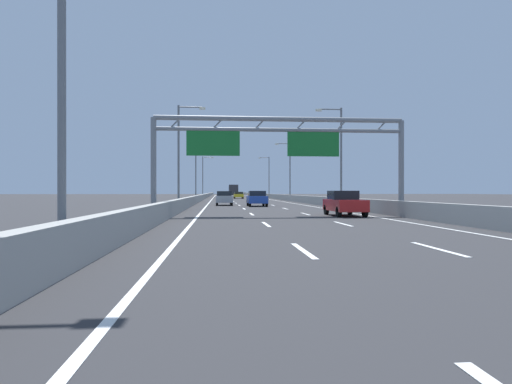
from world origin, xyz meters
TOP-DOWN VIEW (x-y plane):
  - ground_plane at (0.00, 100.00)m, footprint 260.00×260.00m
  - lane_dash_left_1 at (-1.80, 12.50)m, footprint 0.16×3.00m
  - lane_dash_left_2 at (-1.80, 21.50)m, footprint 0.16×3.00m
  - lane_dash_left_3 at (-1.80, 30.50)m, footprint 0.16×3.00m
  - lane_dash_left_4 at (-1.80, 39.50)m, footprint 0.16×3.00m
  - lane_dash_left_5 at (-1.80, 48.50)m, footprint 0.16×3.00m
  - lane_dash_left_6 at (-1.80, 57.50)m, footprint 0.16×3.00m
  - lane_dash_left_7 at (-1.80, 66.50)m, footprint 0.16×3.00m
  - lane_dash_left_8 at (-1.80, 75.50)m, footprint 0.16×3.00m
  - lane_dash_left_9 at (-1.80, 84.50)m, footprint 0.16×3.00m
  - lane_dash_left_10 at (-1.80, 93.50)m, footprint 0.16×3.00m
  - lane_dash_left_11 at (-1.80, 102.50)m, footprint 0.16×3.00m
  - lane_dash_left_12 at (-1.80, 111.50)m, footprint 0.16×3.00m
  - lane_dash_left_13 at (-1.80, 120.50)m, footprint 0.16×3.00m
  - lane_dash_left_14 at (-1.80, 129.50)m, footprint 0.16×3.00m
  - lane_dash_left_15 at (-1.80, 138.50)m, footprint 0.16×3.00m
  - lane_dash_left_16 at (-1.80, 147.50)m, footprint 0.16×3.00m
  - lane_dash_left_17 at (-1.80, 156.50)m, footprint 0.16×3.00m
  - lane_dash_right_1 at (1.80, 12.50)m, footprint 0.16×3.00m
  - lane_dash_right_2 at (1.80, 21.50)m, footprint 0.16×3.00m
  - lane_dash_right_3 at (1.80, 30.50)m, footprint 0.16×3.00m
  - lane_dash_right_4 at (1.80, 39.50)m, footprint 0.16×3.00m
  - lane_dash_right_5 at (1.80, 48.50)m, footprint 0.16×3.00m
  - lane_dash_right_6 at (1.80, 57.50)m, footprint 0.16×3.00m
  - lane_dash_right_7 at (1.80, 66.50)m, footprint 0.16×3.00m
  - lane_dash_right_8 at (1.80, 75.50)m, footprint 0.16×3.00m
  - lane_dash_right_9 at (1.80, 84.50)m, footprint 0.16×3.00m
  - lane_dash_right_10 at (1.80, 93.50)m, footprint 0.16×3.00m
  - lane_dash_right_11 at (1.80, 102.50)m, footprint 0.16×3.00m
  - lane_dash_right_12 at (1.80, 111.50)m, footprint 0.16×3.00m
  - lane_dash_right_13 at (1.80, 120.50)m, footprint 0.16×3.00m
  - lane_dash_right_14 at (1.80, 129.50)m, footprint 0.16×3.00m
  - lane_dash_right_15 at (1.80, 138.50)m, footprint 0.16×3.00m
  - lane_dash_right_16 at (1.80, 147.50)m, footprint 0.16×3.00m
  - lane_dash_right_17 at (1.80, 156.50)m, footprint 0.16×3.00m
  - edge_line_left at (-5.25, 88.00)m, footprint 0.16×176.00m
  - edge_line_right at (5.25, 88.00)m, footprint 0.16×176.00m
  - barrier_left at (-6.90, 110.00)m, footprint 0.45×220.00m
  - barrier_right at (6.90, 110.00)m, footprint 0.45×220.00m
  - sign_gantry at (-0.25, 29.76)m, footprint 16.54×0.36m
  - streetlamp_left_near at (-7.47, 12.16)m, footprint 2.58×0.28m
  - streetlamp_left_mid at (-7.47, 42.89)m, footprint 2.58×0.28m
  - streetlamp_right_mid at (7.47, 42.89)m, footprint 2.58×0.28m
  - streetlamp_left_far at (-7.47, 73.61)m, footprint 2.58×0.28m
  - streetlamp_right_far at (7.47, 73.61)m, footprint 2.58×0.28m
  - streetlamp_left_distant at (-7.47, 104.34)m, footprint 2.58×0.28m
  - streetlamp_right_distant at (7.47, 104.34)m, footprint 2.58×0.28m
  - red_car at (3.80, 28.26)m, footprint 1.79×4.11m
  - yellow_car at (0.02, 91.72)m, footprint 1.90×4.49m
  - white_car at (-3.54, 102.74)m, footprint 1.79×4.11m
  - blue_car at (-0.12, 46.09)m, footprint 1.87×4.18m
  - orange_car at (3.60, 101.76)m, footprint 1.84×4.31m
  - silver_car at (-3.40, 49.37)m, footprint 1.77×4.22m
  - box_truck at (-0.13, 119.86)m, footprint 2.35×7.72m

SIDE VIEW (x-z plane):
  - ground_plane at x=0.00m, z-range 0.00..0.00m
  - lane_dash_left_1 at x=-1.80m, z-range 0.00..0.01m
  - lane_dash_left_2 at x=-1.80m, z-range 0.00..0.01m
  - lane_dash_left_3 at x=-1.80m, z-range 0.00..0.01m
  - lane_dash_left_4 at x=-1.80m, z-range 0.00..0.01m
  - lane_dash_left_5 at x=-1.80m, z-range 0.00..0.01m
  - lane_dash_left_6 at x=-1.80m, z-range 0.00..0.01m
  - lane_dash_left_7 at x=-1.80m, z-range 0.00..0.01m
  - lane_dash_left_8 at x=-1.80m, z-range 0.00..0.01m
  - lane_dash_left_9 at x=-1.80m, z-range 0.00..0.01m
  - lane_dash_left_10 at x=-1.80m, z-range 0.00..0.01m
  - lane_dash_left_11 at x=-1.80m, z-range 0.00..0.01m
  - lane_dash_left_12 at x=-1.80m, z-range 0.00..0.01m
  - lane_dash_left_13 at x=-1.80m, z-range 0.00..0.01m
  - lane_dash_left_14 at x=-1.80m, z-range 0.00..0.01m
  - lane_dash_left_15 at x=-1.80m, z-range 0.00..0.01m
  - lane_dash_left_16 at x=-1.80m, z-range 0.00..0.01m
  - lane_dash_left_17 at x=-1.80m, z-range 0.00..0.01m
  - lane_dash_right_1 at x=1.80m, z-range 0.00..0.01m
  - lane_dash_right_2 at x=1.80m, z-range 0.00..0.01m
  - lane_dash_right_3 at x=1.80m, z-range 0.00..0.01m
  - lane_dash_right_4 at x=1.80m, z-range 0.00..0.01m
  - lane_dash_right_5 at x=1.80m, z-range 0.00..0.01m
  - lane_dash_right_6 at x=1.80m, z-range 0.00..0.01m
  - lane_dash_right_7 at x=1.80m, z-range 0.00..0.01m
  - lane_dash_right_8 at x=1.80m, z-range 0.00..0.01m
  - lane_dash_right_9 at x=1.80m, z-range 0.00..0.01m
  - lane_dash_right_10 at x=1.80m, z-range 0.00..0.01m
  - lane_dash_right_11 at x=1.80m, z-range 0.00..0.01m
  - lane_dash_right_12 at x=1.80m, z-range 0.00..0.01m
  - lane_dash_right_13 at x=1.80m, z-range 0.00..0.01m
  - lane_dash_right_14 at x=1.80m, z-range 0.00..0.01m
  - lane_dash_right_15 at x=1.80m, z-range 0.00..0.01m
  - lane_dash_right_16 at x=1.80m, z-range 0.00..0.01m
  - lane_dash_right_17 at x=1.80m, z-range 0.00..0.01m
  - edge_line_left at x=-5.25m, z-range 0.00..0.01m
  - edge_line_right at x=5.25m, z-range 0.00..0.01m
  - barrier_left at x=-6.90m, z-range 0.00..0.95m
  - barrier_right at x=6.90m, z-range 0.00..0.95m
  - yellow_car at x=0.02m, z-range 0.03..1.41m
  - orange_car at x=3.60m, z-range 0.02..1.46m
  - white_car at x=-3.54m, z-range 0.02..1.48m
  - red_car at x=3.80m, z-range 0.01..1.57m
  - silver_car at x=-3.40m, z-range 0.02..1.55m
  - blue_car at x=-0.12m, z-range 0.01..1.57m
  - box_truck at x=-0.13m, z-range 0.13..3.33m
  - sign_gantry at x=-0.25m, z-range 1.64..8.00m
  - streetlamp_left_near at x=-7.47m, z-range 0.65..10.15m
  - streetlamp_left_mid at x=-7.47m, z-range 0.65..10.15m
  - streetlamp_right_mid at x=7.47m, z-range 0.65..10.15m
  - streetlamp_left_far at x=-7.47m, z-range 0.65..10.15m
  - streetlamp_right_far at x=7.47m, z-range 0.65..10.15m
  - streetlamp_left_distant at x=-7.47m, z-range 0.65..10.15m
  - streetlamp_right_distant at x=7.47m, z-range 0.65..10.15m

